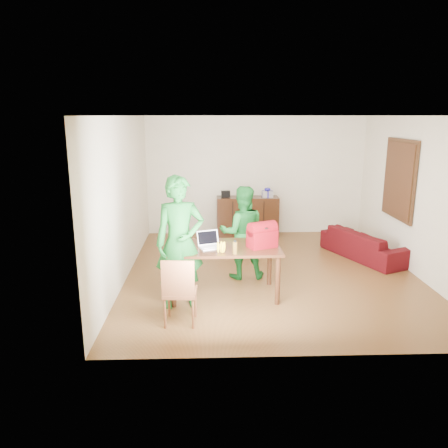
{
  "coord_description": "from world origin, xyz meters",
  "views": [
    {
      "loc": [
        -1.07,
        -7.24,
        2.7
      ],
      "look_at": [
        -0.85,
        -0.74,
        1.08
      ],
      "focal_mm": 35.0,
      "sensor_mm": 36.0,
      "label": 1
    }
  ],
  "objects_px": {
    "chair": "(180,304)",
    "person_near": "(180,243)",
    "red_bag": "(262,237)",
    "laptop": "(211,245)",
    "bottle": "(235,247)",
    "person_far": "(242,232)",
    "sofa": "(365,244)",
    "table": "(224,253)"
  },
  "relations": [
    {
      "from": "table",
      "to": "bottle",
      "type": "xyz_separation_m",
      "value": [
        0.14,
        -0.37,
        0.2
      ]
    },
    {
      "from": "table",
      "to": "red_bag",
      "type": "height_order",
      "value": "red_bag"
    },
    {
      "from": "red_bag",
      "to": "person_far",
      "type": "bearing_deg",
      "value": 82.41
    },
    {
      "from": "person_near",
      "to": "sofa",
      "type": "bearing_deg",
      "value": 20.44
    },
    {
      "from": "laptop",
      "to": "bottle",
      "type": "relative_size",
      "value": 1.96
    },
    {
      "from": "chair",
      "to": "person_near",
      "type": "height_order",
      "value": "person_near"
    },
    {
      "from": "table",
      "to": "sofa",
      "type": "relative_size",
      "value": 0.92
    },
    {
      "from": "red_bag",
      "to": "sofa",
      "type": "bearing_deg",
      "value": 15.23
    },
    {
      "from": "bottle",
      "to": "laptop",
      "type": "bearing_deg",
      "value": 138.91
    },
    {
      "from": "laptop",
      "to": "bottle",
      "type": "xyz_separation_m",
      "value": [
        0.34,
        -0.3,
        0.05
      ]
    },
    {
      "from": "chair",
      "to": "sofa",
      "type": "relative_size",
      "value": 0.51
    },
    {
      "from": "bottle",
      "to": "person_near",
      "type": "bearing_deg",
      "value": 179.75
    },
    {
      "from": "sofa",
      "to": "laptop",
      "type": "bearing_deg",
      "value": 97.48
    },
    {
      "from": "laptop",
      "to": "red_bag",
      "type": "distance_m",
      "value": 0.77
    },
    {
      "from": "chair",
      "to": "sofa",
      "type": "height_order",
      "value": "chair"
    },
    {
      "from": "chair",
      "to": "red_bag",
      "type": "distance_m",
      "value": 1.61
    },
    {
      "from": "chair",
      "to": "laptop",
      "type": "bearing_deg",
      "value": 67.65
    },
    {
      "from": "chair",
      "to": "bottle",
      "type": "height_order",
      "value": "bottle"
    },
    {
      "from": "table",
      "to": "red_bag",
      "type": "distance_m",
      "value": 0.62
    },
    {
      "from": "chair",
      "to": "red_bag",
      "type": "bearing_deg",
      "value": 40.19
    },
    {
      "from": "person_near",
      "to": "red_bag",
      "type": "relative_size",
      "value": 4.58
    },
    {
      "from": "bottle",
      "to": "sofa",
      "type": "xyz_separation_m",
      "value": [
        2.66,
        2.11,
        -0.61
      ]
    },
    {
      "from": "sofa",
      "to": "red_bag",
      "type": "bearing_deg",
      "value": 105.05
    },
    {
      "from": "table",
      "to": "person_near",
      "type": "relative_size",
      "value": 0.88
    },
    {
      "from": "table",
      "to": "red_bag",
      "type": "xyz_separation_m",
      "value": [
        0.56,
        -0.05,
        0.25
      ]
    },
    {
      "from": "chair",
      "to": "sofa",
      "type": "distance_m",
      "value": 4.34
    },
    {
      "from": "person_far",
      "to": "laptop",
      "type": "xyz_separation_m",
      "value": [
        -0.53,
        -0.84,
        0.04
      ]
    },
    {
      "from": "person_far",
      "to": "person_near",
      "type": "bearing_deg",
      "value": 47.5
    },
    {
      "from": "table",
      "to": "person_far",
      "type": "bearing_deg",
      "value": 66.11
    },
    {
      "from": "table",
      "to": "laptop",
      "type": "relative_size",
      "value": 4.32
    },
    {
      "from": "chair",
      "to": "laptop",
      "type": "xyz_separation_m",
      "value": [
        0.42,
        0.85,
        0.56
      ]
    },
    {
      "from": "person_near",
      "to": "sofa",
      "type": "height_order",
      "value": "person_near"
    },
    {
      "from": "person_far",
      "to": "bottle",
      "type": "relative_size",
      "value": 7.93
    },
    {
      "from": "person_near",
      "to": "laptop",
      "type": "bearing_deg",
      "value": 22.42
    },
    {
      "from": "chair",
      "to": "person_near",
      "type": "relative_size",
      "value": 0.49
    },
    {
      "from": "table",
      "to": "person_near",
      "type": "height_order",
      "value": "person_near"
    },
    {
      "from": "table",
      "to": "chair",
      "type": "relative_size",
      "value": 1.81
    },
    {
      "from": "bottle",
      "to": "red_bag",
      "type": "height_order",
      "value": "red_bag"
    },
    {
      "from": "bottle",
      "to": "sofa",
      "type": "relative_size",
      "value": 0.11
    },
    {
      "from": "bottle",
      "to": "sofa",
      "type": "distance_m",
      "value": 3.45
    },
    {
      "from": "person_far",
      "to": "bottle",
      "type": "distance_m",
      "value": 1.16
    },
    {
      "from": "laptop",
      "to": "table",
      "type": "bearing_deg",
      "value": 0.06
    }
  ]
}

